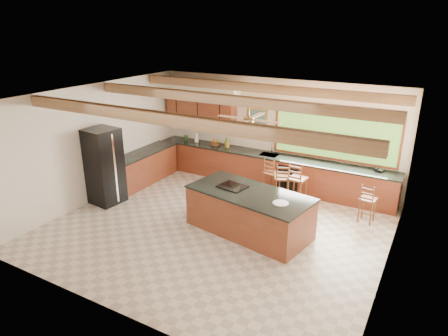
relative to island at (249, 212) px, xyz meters
The scene contains 9 objects.
ground 0.88m from the island, 163.12° to the right, with size 7.20×7.20×0.00m, color beige.
room_shell 1.99m from the island, 153.23° to the left, with size 7.27×6.54×3.02m.
counter_run 2.76m from the island, 123.40° to the left, with size 7.12×3.10×1.26m.
island is the anchor object (origin of this frame).
refrigerator 3.97m from the island, behind, with size 0.84×0.82×1.96m.
bar_stool_a 1.81m from the island, 88.61° to the left, with size 0.51×0.51×1.08m.
bar_stool_b 2.06m from the island, 99.39° to the left, with size 0.45×0.45×1.07m.
bar_stool_c 1.87m from the island, 76.03° to the left, with size 0.46×0.46×1.17m.
bar_stool_d 2.78m from the island, 37.22° to the left, with size 0.39×0.39×0.98m.
Camera 1 is at (4.11, -7.00, 4.44)m, focal length 32.00 mm.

